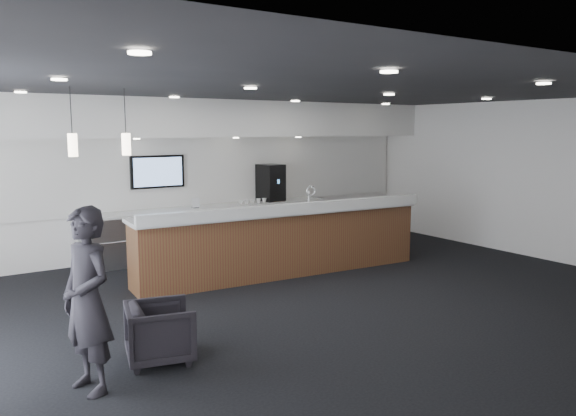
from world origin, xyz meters
TOP-DOWN VIEW (x-y plane):
  - ground at (0.00, 0.00)m, footprint 10.00×10.00m
  - ceiling at (0.00, 0.00)m, footprint 10.00×8.00m
  - back_wall at (0.00, 4.00)m, footprint 10.00×0.02m
  - right_wall at (5.00, 0.00)m, footprint 0.02×8.00m
  - soffit_bulkhead at (0.00, 3.55)m, footprint 10.00×0.90m
  - alcove_panel at (0.00, 3.97)m, footprint 9.80×0.06m
  - back_credenza at (-0.00, 3.64)m, footprint 5.06×0.66m
  - wall_tv at (-1.00, 3.91)m, footprint 1.05×0.08m
  - pendant_left at (-2.40, 0.80)m, footprint 0.12×0.12m
  - pendant_right at (-3.10, 0.80)m, footprint 0.12×0.12m
  - ceiling_can_lights at (0.00, 0.00)m, footprint 7.00×5.00m
  - service_counter at (0.27, 1.51)m, footprint 5.18×1.24m
  - coffee_machine at (1.39, 3.69)m, footprint 0.49×0.60m
  - info_sign_left at (-0.38, 3.56)m, footprint 0.14×0.04m
  - info_sign_right at (1.46, 3.57)m, footprint 0.20×0.05m
  - armchair at (-2.79, -0.79)m, footprint 0.83×0.82m
  - lounge_guest at (-3.59, -1.08)m, footprint 0.58×0.74m
  - cup_0 at (1.28, 3.54)m, footprint 0.09×0.09m
  - cup_1 at (1.14, 3.54)m, footprint 0.13×0.13m
  - cup_2 at (1.00, 3.54)m, footprint 0.11×0.11m
  - cup_3 at (0.86, 3.54)m, footprint 0.12×0.12m
  - cup_4 at (0.72, 3.54)m, footprint 0.13×0.13m
  - cup_5 at (0.58, 3.54)m, footprint 0.10×0.10m

SIDE VIEW (x-z plane):
  - ground at x=0.00m, z-range 0.00..0.00m
  - armchair at x=-2.79m, z-range 0.00..0.63m
  - back_credenza at x=0.00m, z-range 0.00..0.95m
  - service_counter at x=0.27m, z-range -0.17..1.32m
  - lounge_guest at x=-3.59m, z-range 0.00..1.76m
  - cup_0 at x=1.28m, z-range 0.95..1.04m
  - cup_1 at x=1.14m, z-range 0.95..1.04m
  - cup_2 at x=1.00m, z-range 0.95..1.04m
  - cup_3 at x=0.86m, z-range 0.95..1.04m
  - cup_4 at x=0.72m, z-range 0.95..1.04m
  - cup_5 at x=0.58m, z-range 0.95..1.04m
  - info_sign_left at x=-0.38m, z-range 0.95..1.14m
  - info_sign_right at x=1.46m, z-range 0.95..1.22m
  - coffee_machine at x=1.39m, z-range 0.95..1.72m
  - back_wall at x=0.00m, z-range 0.00..3.00m
  - right_wall at x=5.00m, z-range 0.00..3.00m
  - alcove_panel at x=0.00m, z-range 0.90..2.30m
  - wall_tv at x=-1.00m, z-range 1.34..1.96m
  - pendant_left at x=-2.40m, z-range 2.10..2.40m
  - pendant_right at x=-3.10m, z-range 2.10..2.40m
  - soffit_bulkhead at x=0.00m, z-range 2.30..3.00m
  - ceiling_can_lights at x=0.00m, z-range 2.96..2.98m
  - ceiling at x=0.00m, z-range 2.99..3.01m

